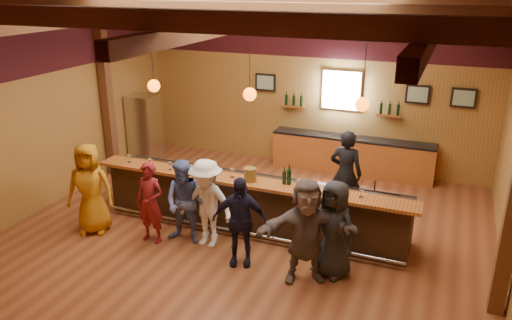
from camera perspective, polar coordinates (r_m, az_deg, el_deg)
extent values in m
plane|color=brown|center=(9.91, -0.65, -7.91)|extent=(9.00, 9.00, 0.00)
cube|color=olive|center=(12.76, 6.29, 9.13)|extent=(9.00, 0.04, 4.50)
cube|color=olive|center=(5.80, -16.12, -5.21)|extent=(9.00, 0.04, 4.50)
cube|color=olive|center=(11.52, -21.99, 6.61)|extent=(0.04, 8.00, 4.50)
cube|color=#380F13|center=(12.55, 6.52, 15.40)|extent=(9.00, 0.01, 1.70)
cube|color=#380F13|center=(11.30, -22.85, 13.50)|extent=(0.01, 8.00, 1.70)
cube|color=#542E18|center=(12.53, -16.82, 8.20)|extent=(0.22, 0.22, 4.50)
cube|color=#542E18|center=(6.10, -12.09, 15.42)|extent=(8.80, 0.20, 0.25)
cube|color=#542E18|center=(7.84, -3.70, 16.76)|extent=(8.80, 0.20, 0.25)
cube|color=#542E18|center=(9.69, 1.62, 17.42)|extent=(8.80, 0.20, 0.25)
cube|color=#542E18|center=(11.58, 5.24, 17.79)|extent=(8.80, 0.20, 0.25)
cube|color=#542E18|center=(10.30, -16.94, 15.37)|extent=(0.18, 7.80, 0.22)
cube|color=#542E18|center=(8.77, -0.76, 15.51)|extent=(0.18, 7.80, 0.22)
cube|color=#542E18|center=(8.11, 19.84, 13.99)|extent=(0.18, 7.80, 0.22)
cube|color=black|center=(9.67, -0.67, -5.16)|extent=(6.00, 0.60, 1.05)
cube|color=#91481A|center=(9.29, -1.11, -2.51)|extent=(6.30, 0.50, 0.06)
cube|color=black|center=(9.83, 0.17, -2.18)|extent=(6.00, 0.48, 0.05)
cube|color=black|center=(10.02, 0.17, -4.69)|extent=(6.00, 0.48, 0.90)
cube|color=silver|center=(9.36, 11.66, -4.12)|extent=(0.45, 0.40, 0.14)
cube|color=silver|center=(9.30, 14.69, -4.55)|extent=(0.45, 0.40, 0.14)
cylinder|color=silver|center=(9.49, -1.64, -8.21)|extent=(6.00, 0.06, 0.06)
cube|color=#91481A|center=(12.70, 10.84, 0.41)|extent=(4.00, 0.50, 0.90)
cube|color=black|center=(12.55, 10.98, 2.46)|extent=(4.00, 0.52, 0.05)
cube|color=silver|center=(12.56, 9.74, 7.86)|extent=(0.95, 0.08, 0.95)
cube|color=white|center=(12.52, 9.69, 7.82)|extent=(0.78, 0.01, 0.78)
cube|color=black|center=(13.10, 1.09, 8.87)|extent=(0.55, 0.04, 0.45)
cube|color=silver|center=(13.08, 1.05, 8.85)|extent=(0.45, 0.01, 0.35)
cube|color=black|center=(12.30, 17.99, 7.15)|extent=(0.55, 0.04, 0.45)
cube|color=silver|center=(12.28, 17.98, 7.13)|extent=(0.45, 0.01, 0.35)
cube|color=black|center=(12.28, 22.65, 6.56)|extent=(0.55, 0.04, 0.45)
cube|color=silver|center=(12.26, 22.65, 6.54)|extent=(0.45, 0.01, 0.35)
cube|color=#91481A|center=(12.91, 4.31, 6.14)|extent=(0.60, 0.18, 0.04)
cylinder|color=black|center=(12.93, 3.48, 6.87)|extent=(0.07, 0.07, 0.26)
cylinder|color=black|center=(12.87, 4.33, 6.79)|extent=(0.07, 0.07, 0.26)
cylinder|color=black|center=(12.82, 5.19, 6.71)|extent=(0.07, 0.07, 0.26)
cube|color=#91481A|center=(12.42, 14.95, 4.96)|extent=(0.60, 0.18, 0.04)
cylinder|color=black|center=(12.41, 14.09, 5.73)|extent=(0.07, 0.07, 0.26)
cylinder|color=black|center=(12.39, 15.01, 5.63)|extent=(0.07, 0.07, 0.26)
cylinder|color=black|center=(12.37, 15.93, 5.52)|extent=(0.07, 0.07, 0.26)
cylinder|color=black|center=(9.78, -11.86, 11.89)|extent=(0.01, 0.01, 1.25)
sphere|color=#EE5B0B|center=(9.89, -11.60, 8.31)|extent=(0.24, 0.24, 0.24)
cylinder|color=black|center=(8.85, -0.74, 11.47)|extent=(0.01, 0.01, 1.25)
sphere|color=#EE5B0B|center=(8.96, -0.72, 7.52)|extent=(0.24, 0.24, 0.24)
cylinder|color=black|center=(8.29, 12.34, 10.44)|extent=(0.01, 0.01, 1.25)
sphere|color=#EE5B0B|center=(8.42, 12.03, 6.24)|extent=(0.24, 0.24, 0.24)
cube|color=silver|center=(13.55, -12.57, 3.54)|extent=(0.70, 0.70, 1.80)
imported|color=#BC7211|center=(9.98, -18.43, -3.12)|extent=(1.02, 0.84, 1.78)
imported|color=maroon|center=(9.36, -12.00, -4.80)|extent=(0.59, 0.40, 1.56)
imported|color=#566BAD|center=(9.23, -8.09, -4.80)|extent=(0.80, 0.63, 1.60)
imported|color=white|center=(9.05, -5.68, -4.96)|extent=(1.13, 0.71, 1.67)
imported|color=black|center=(8.46, -1.90, -7.00)|extent=(1.01, 0.63, 1.60)
imported|color=#63544F|center=(8.02, 5.74, -8.08)|extent=(1.70, 1.17, 1.76)
imported|color=black|center=(8.23, 8.87, -7.82)|extent=(0.95, 0.79, 1.66)
imported|color=black|center=(10.29, 10.21, -1.53)|extent=(0.68, 0.46, 1.83)
cylinder|color=brown|center=(9.20, -0.69, -1.67)|extent=(0.23, 0.23, 0.26)
cylinder|color=black|center=(9.09, 3.24, -2.04)|extent=(0.07, 0.07, 0.25)
cylinder|color=black|center=(9.03, 3.26, -1.07)|extent=(0.02, 0.02, 0.08)
cylinder|color=black|center=(9.07, 3.80, -1.96)|extent=(0.08, 0.08, 0.28)
cylinder|color=black|center=(9.00, 3.83, -0.85)|extent=(0.03, 0.03, 0.10)
cylinder|color=silver|center=(10.51, -14.29, -0.23)|extent=(0.07, 0.07, 0.01)
cylinder|color=silver|center=(10.49, -14.32, 0.05)|extent=(0.01, 0.01, 0.10)
sphere|color=silver|center=(10.46, -14.36, 0.46)|extent=(0.08, 0.08, 0.08)
cylinder|color=silver|center=(10.13, -12.00, -0.80)|extent=(0.08, 0.08, 0.01)
cylinder|color=silver|center=(10.11, -12.03, -0.49)|extent=(0.01, 0.01, 0.11)
sphere|color=silver|center=(10.08, -12.06, 0.00)|extent=(0.09, 0.09, 0.09)
cylinder|color=silver|center=(9.94, -9.76, -1.07)|extent=(0.07, 0.07, 0.01)
cylinder|color=silver|center=(9.92, -9.78, -0.79)|extent=(0.01, 0.01, 0.09)
sphere|color=silver|center=(9.89, -9.80, -0.37)|extent=(0.08, 0.08, 0.08)
cylinder|color=silver|center=(9.69, -7.34, -1.49)|extent=(0.07, 0.07, 0.01)
cylinder|color=silver|center=(9.67, -7.36, -1.20)|extent=(0.01, 0.01, 0.10)
sphere|color=silver|center=(9.64, -7.38, -0.75)|extent=(0.08, 0.08, 0.08)
cylinder|color=silver|center=(9.42, -2.74, -1.97)|extent=(0.08, 0.08, 0.01)
cylinder|color=silver|center=(9.40, -2.75, -1.65)|extent=(0.01, 0.01, 0.11)
sphere|color=silver|center=(9.37, -2.76, -1.15)|extent=(0.09, 0.09, 0.09)
cylinder|color=silver|center=(9.00, 4.89, -3.13)|extent=(0.07, 0.07, 0.01)
cylinder|color=silver|center=(8.98, 4.90, -2.82)|extent=(0.01, 0.01, 0.10)
sphere|color=silver|center=(8.95, 4.92, -2.35)|extent=(0.08, 0.08, 0.08)
cylinder|color=silver|center=(8.91, 5.87, -3.42)|extent=(0.08, 0.08, 0.01)
cylinder|color=silver|center=(8.88, 5.89, -3.06)|extent=(0.01, 0.01, 0.11)
sphere|color=silver|center=(8.85, 5.91, -2.52)|extent=(0.09, 0.09, 0.09)
cylinder|color=silver|center=(8.78, 11.90, -4.13)|extent=(0.08, 0.08, 0.01)
cylinder|color=silver|center=(8.76, 11.93, -3.78)|extent=(0.01, 0.01, 0.11)
sphere|color=silver|center=(8.72, 11.97, -3.25)|extent=(0.09, 0.09, 0.09)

